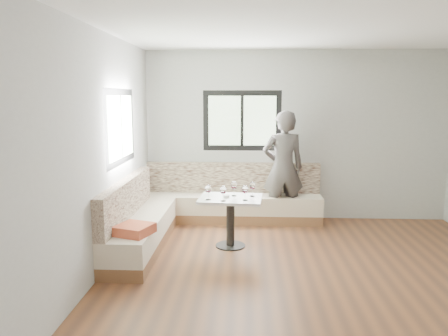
% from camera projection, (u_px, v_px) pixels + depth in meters
% --- Properties ---
extents(room, '(5.01, 5.01, 2.81)m').
position_uv_depth(room, '(313.00, 154.00, 4.87)').
color(room, brown).
rests_on(room, ground).
extents(banquette, '(2.90, 2.80, 0.95)m').
position_uv_depth(banquette, '(196.00, 211.00, 6.64)').
color(banquette, brown).
rests_on(banquette, ground).
extents(table, '(0.89, 0.71, 0.69)m').
position_uv_depth(table, '(230.00, 210.00, 5.96)').
color(table, black).
rests_on(table, ground).
extents(person, '(0.72, 0.53, 1.83)m').
position_uv_depth(person, '(283.00, 168.00, 7.00)').
color(person, '#4D4847').
rests_on(person, ground).
extents(olive_ramekin, '(0.09, 0.09, 0.04)m').
position_uv_depth(olive_ramekin, '(226.00, 196.00, 5.93)').
color(olive_ramekin, white).
rests_on(olive_ramekin, table).
extents(wine_glass_a, '(0.09, 0.09, 0.21)m').
position_uv_depth(wine_glass_a, '(208.00, 189.00, 5.77)').
color(wine_glass_a, white).
rests_on(wine_glass_a, table).
extents(wine_glass_b, '(0.09, 0.09, 0.21)m').
position_uv_depth(wine_glass_b, '(223.00, 190.00, 5.70)').
color(wine_glass_b, white).
rests_on(wine_glass_b, table).
extents(wine_glass_c, '(0.09, 0.09, 0.21)m').
position_uv_depth(wine_glass_c, '(245.00, 190.00, 5.74)').
color(wine_glass_c, white).
rests_on(wine_glass_c, table).
extents(wine_glass_d, '(0.09, 0.09, 0.21)m').
position_uv_depth(wine_glass_d, '(234.00, 186.00, 6.00)').
color(wine_glass_d, white).
rests_on(wine_glass_d, table).
extents(wine_glass_e, '(0.09, 0.09, 0.21)m').
position_uv_depth(wine_glass_e, '(252.00, 186.00, 5.97)').
color(wine_glass_e, white).
rests_on(wine_glass_e, table).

